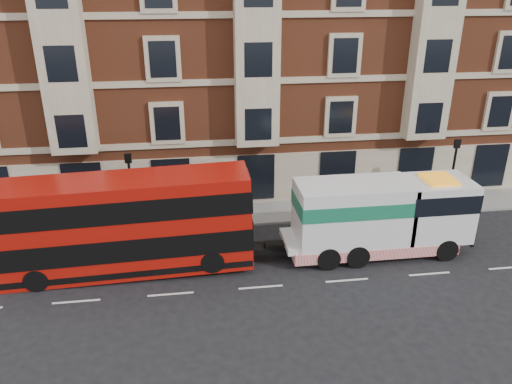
% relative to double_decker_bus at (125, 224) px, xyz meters
% --- Properties ---
extents(ground, '(120.00, 120.00, 0.00)m').
position_rel_double_decker_bus_xyz_m(ground, '(5.95, -2.28, -2.46)').
color(ground, black).
rests_on(ground, ground).
extents(sidewalk, '(90.00, 3.00, 0.15)m').
position_rel_double_decker_bus_xyz_m(sidewalk, '(5.95, 5.22, -2.39)').
color(sidewalk, slate).
rests_on(sidewalk, ground).
extents(victorian_terrace, '(45.00, 12.00, 20.40)m').
position_rel_double_decker_bus_xyz_m(victorian_terrace, '(6.45, 12.72, 7.60)').
color(victorian_terrace, brown).
rests_on(victorian_terrace, ground).
extents(lamp_post_west, '(0.35, 0.15, 4.35)m').
position_rel_double_decker_bus_xyz_m(lamp_post_west, '(-0.05, 3.92, 0.21)').
color(lamp_post_west, black).
rests_on(lamp_post_west, sidewalk).
extents(lamp_post_east, '(0.35, 0.15, 4.35)m').
position_rel_double_decker_bus_xyz_m(lamp_post_east, '(17.95, 3.92, 0.21)').
color(lamp_post_east, black).
rests_on(lamp_post_east, sidewalk).
extents(double_decker_bus, '(11.48, 2.64, 4.65)m').
position_rel_double_decker_bus_xyz_m(double_decker_bus, '(0.00, 0.00, 0.00)').
color(double_decker_bus, '#A31009').
rests_on(double_decker_bus, ground).
extents(tow_truck, '(9.19, 2.72, 3.83)m').
position_rel_double_decker_bus_xyz_m(tow_truck, '(12.06, 0.00, -0.43)').
color(tow_truck, silver).
rests_on(tow_truck, ground).
extents(pedestrian, '(0.65, 0.62, 1.50)m').
position_rel_double_decker_bus_xyz_m(pedestrian, '(-1.80, 4.78, -1.56)').
color(pedestrian, '#1D1933').
rests_on(pedestrian, sidewalk).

